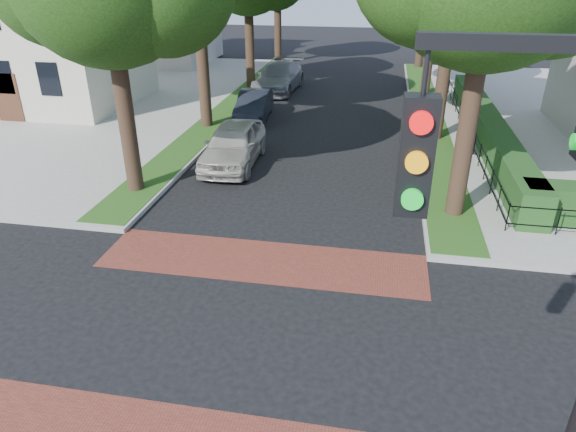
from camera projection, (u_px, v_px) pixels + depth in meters
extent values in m
plane|color=black|center=(230.00, 335.00, 11.41)|extent=(120.00, 120.00, 0.00)
cube|color=gray|center=(8.00, 96.00, 31.23)|extent=(30.00, 30.00, 0.15)
cube|color=maroon|center=(262.00, 261.00, 14.23)|extent=(9.00, 2.20, 0.01)
cube|color=#264A15|center=(428.00, 114.00, 27.29)|extent=(1.60, 29.80, 0.02)
cube|color=#264A15|center=(232.00, 105.00, 29.02)|extent=(1.60, 29.80, 0.02)
cylinder|color=black|center=(472.00, 100.00, 14.99)|extent=(0.56, 0.56, 7.35)
cylinder|color=black|center=(447.00, 51.00, 21.96)|extent=(0.56, 0.56, 7.70)
cylinder|color=black|center=(431.00, 37.00, 30.11)|extent=(0.56, 0.56, 6.65)
cylinder|color=black|center=(423.00, 18.00, 37.96)|extent=(0.56, 0.56, 7.00)
cylinder|color=black|center=(122.00, 91.00, 16.83)|extent=(0.56, 0.56, 7.00)
cylinder|color=black|center=(201.00, 41.00, 23.64)|extent=(0.56, 0.56, 8.05)
cylinder|color=black|center=(249.00, 31.00, 31.83)|extent=(0.56, 0.56, 6.86)
cylinder|color=black|center=(278.00, 15.00, 39.69)|extent=(0.56, 0.56, 7.14)
cube|color=#18481C|center=(487.00, 128.00, 23.05)|extent=(1.00, 18.00, 1.20)
cube|color=beige|center=(46.00, 43.00, 28.23)|extent=(9.00, 8.00, 6.50)
cube|color=beige|center=(151.00, 18.00, 40.55)|extent=(9.00, 8.00, 6.50)
cube|color=black|center=(561.00, 44.00, 3.60)|extent=(2.00, 0.12, 0.12)
cube|color=black|center=(416.00, 157.00, 4.15)|extent=(0.28, 0.22, 1.00)
cylinder|color=red|center=(421.00, 123.00, 3.89)|extent=(0.18, 0.05, 0.18)
cylinder|color=orange|center=(417.00, 162.00, 4.04)|extent=(0.18, 0.05, 0.18)
cylinder|color=#0CB226|center=(412.00, 199.00, 4.18)|extent=(0.18, 0.05, 0.18)
cylinder|color=#0CB226|center=(575.00, 142.00, 5.51)|extent=(0.05, 0.18, 0.18)
imported|color=#B1AC9F|center=(234.00, 144.00, 20.66)|extent=(2.15, 5.04, 1.70)
imported|color=black|center=(254.00, 105.00, 26.71)|extent=(1.85, 4.46, 1.43)
imported|color=gray|center=(279.00, 77.00, 32.52)|extent=(2.72, 5.98, 1.70)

